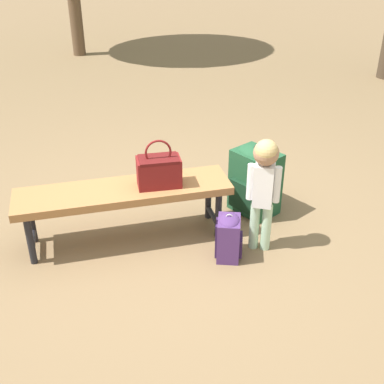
# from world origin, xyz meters

# --- Properties ---
(ground_plane) EXTENTS (40.00, 40.00, 0.00)m
(ground_plane) POSITION_xyz_m (0.00, 0.00, 0.00)
(ground_plane) COLOR brown
(ground_plane) RESTS_ON ground
(park_bench) EXTENTS (1.63, 0.56, 0.45)m
(park_bench) POSITION_xyz_m (-0.36, 0.06, 0.39)
(park_bench) COLOR #9E6B3D
(park_bench) RESTS_ON ground
(handbag) EXTENTS (0.33, 0.20, 0.37)m
(handbag) POSITION_xyz_m (-0.09, 0.06, 0.58)
(handbag) COLOR maroon
(handbag) RESTS_ON park_bench
(child_standing) EXTENTS (0.23, 0.18, 0.89)m
(child_standing) POSITION_xyz_m (0.63, -0.22, 0.59)
(child_standing) COLOR #B2D8B2
(child_standing) RESTS_ON ground
(backpack_large) EXTENTS (0.43, 0.46, 0.63)m
(backpack_large) POSITION_xyz_m (0.73, 0.32, 0.31)
(backpack_large) COLOR #1E4C2D
(backpack_large) RESTS_ON ground
(backpack_small) EXTENTS (0.23, 0.25, 0.37)m
(backpack_small) POSITION_xyz_m (0.37, -0.29, 0.18)
(backpack_small) COLOR #4C2D66
(backpack_small) RESTS_ON ground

